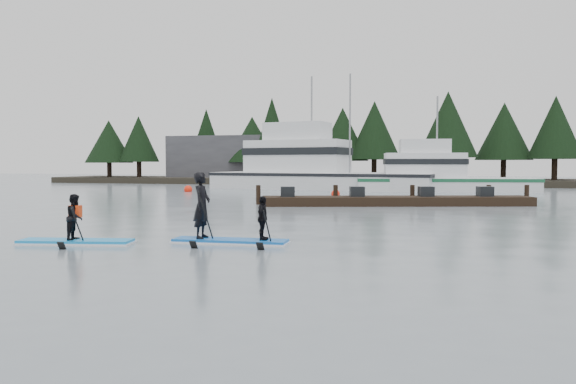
% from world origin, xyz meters
% --- Properties ---
extents(ground, '(160.00, 160.00, 0.00)m').
position_xyz_m(ground, '(0.00, 0.00, 0.00)').
color(ground, slate).
rests_on(ground, ground).
extents(far_shore, '(70.00, 8.00, 0.60)m').
position_xyz_m(far_shore, '(0.00, 42.00, 0.30)').
color(far_shore, '#2D281E').
rests_on(far_shore, ground).
extents(treeline, '(60.00, 4.00, 8.00)m').
position_xyz_m(treeline, '(0.00, 42.00, 0.00)').
color(treeline, black).
rests_on(treeline, ground).
extents(waterfront_building, '(18.00, 6.00, 5.00)m').
position_xyz_m(waterfront_building, '(-14.00, 44.00, 2.50)').
color(waterfront_building, '#4C4C51').
rests_on(waterfront_building, ground).
extents(fishing_boat_large, '(19.00, 8.34, 10.29)m').
position_xyz_m(fishing_boat_large, '(-4.57, 31.52, 0.79)').
color(fishing_boat_large, silver).
rests_on(fishing_boat_large, ground).
extents(fishing_boat_medium, '(13.42, 5.69, 7.94)m').
position_xyz_m(fishing_boat_medium, '(5.31, 30.21, 0.55)').
color(fishing_boat_medium, silver).
rests_on(fishing_boat_medium, ground).
extents(floating_dock, '(13.48, 5.53, 0.45)m').
position_xyz_m(floating_dock, '(3.18, 15.25, 0.23)').
color(floating_dock, black).
rests_on(floating_dock, ground).
extents(buoy_b, '(0.56, 0.56, 0.56)m').
position_xyz_m(buoy_b, '(-1.16, 22.03, 0.00)').
color(buoy_b, '#FF240C').
rests_on(buoy_b, ground).
extents(buoy_a, '(0.60, 0.60, 0.60)m').
position_xyz_m(buoy_a, '(-12.77, 24.79, 0.00)').
color(buoy_a, '#FF240C').
rests_on(buoy_a, ground).
extents(paddleboard_solo, '(3.06, 1.29, 1.81)m').
position_xyz_m(paddleboard_solo, '(-4.06, -0.61, 0.45)').
color(paddleboard_solo, '#1685CE').
rests_on(paddleboard_solo, ground).
extents(paddleboard_duo, '(3.12, 1.18, 2.41)m').
position_xyz_m(paddleboard_duo, '(-0.34, 0.57, 0.69)').
color(paddleboard_duo, blue).
rests_on(paddleboard_duo, ground).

